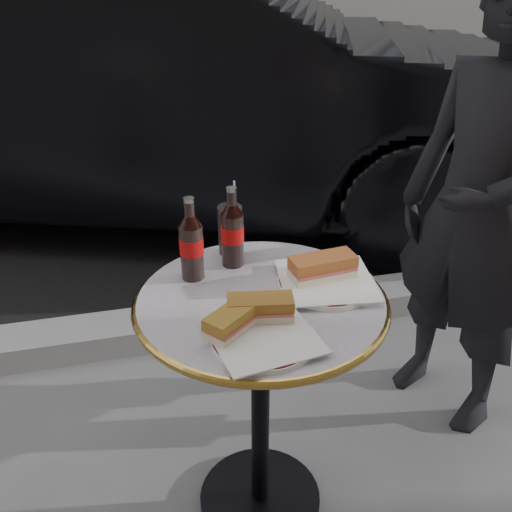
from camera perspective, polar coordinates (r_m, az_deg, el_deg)
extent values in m
plane|color=slate|center=(1.88, 0.40, -23.30)|extent=(80.00, 80.00, 0.00)
cube|color=black|center=(6.31, -11.15, 14.31)|extent=(40.00, 8.00, 0.00)
cube|color=gray|center=(2.50, -4.69, -6.57)|extent=(40.00, 0.20, 0.12)
cylinder|color=white|center=(1.24, 0.73, -8.30)|extent=(0.23, 0.23, 0.01)
cylinder|color=white|center=(1.44, 7.03, -2.70)|extent=(0.31, 0.31, 0.01)
cube|color=#A27329|center=(1.24, -2.26, -6.48)|extent=(0.15, 0.14, 0.05)
cube|color=#966226|center=(1.27, 0.43, -5.33)|extent=(0.16, 0.09, 0.05)
cube|color=#A25629|center=(1.43, 6.67, -1.21)|extent=(0.17, 0.09, 0.06)
cylinder|color=black|center=(1.56, -2.59, 2.64)|extent=(0.07, 0.07, 0.14)
imported|color=black|center=(3.52, -8.19, 16.40)|extent=(3.10, 4.93, 1.53)
imported|color=black|center=(1.90, 21.49, 3.99)|extent=(0.56, 0.65, 1.51)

